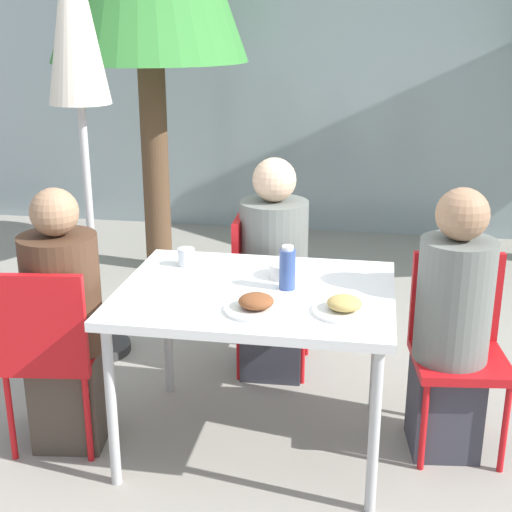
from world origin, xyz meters
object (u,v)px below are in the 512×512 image
person_left (65,327)px  person_far (274,276)px  person_right (451,331)px  chair_left (49,345)px  bottle (287,268)px  chair_right (458,337)px  salad_bowl (287,270)px  drinking_cup (186,257)px  closed_umbrella (76,38)px  chair_far (260,280)px

person_left → person_far: size_ratio=1.00×
person_left → person_right: bearing=-0.3°
chair_left → bottle: size_ratio=4.54×
person_left → chair_right: bearing=2.3°
chair_left → bottle: bearing=5.1°
person_left → bottle: person_left is taller
chair_left → chair_right: (1.75, 0.38, 0.00)m
chair_left → salad_bowl: 1.09m
bottle → drinking_cup: size_ratio=2.29×
salad_bowl → chair_right: bearing=0.9°
bottle → closed_umbrella: bearing=148.1°
person_far → closed_umbrella: (-1.04, 0.06, 1.20)m
chair_far → salad_bowl: size_ratio=5.43×
person_right → chair_far: size_ratio=1.38×
chair_far → drinking_cup: bearing=-29.7°
person_left → drinking_cup: person_left is taller
chair_left → person_left: bearing=58.0°
person_far → person_right: bearing=52.7°
person_left → bottle: bearing=0.7°
drinking_cup → person_right: bearing=-6.9°
bottle → salad_bowl: 0.16m
chair_right → bottle: bearing=5.0°
chair_left → chair_right: same height
person_right → closed_umbrella: bearing=-26.3°
chair_right → person_far: 1.05m
chair_right → closed_umbrella: bearing=-23.7°
chair_far → bottle: bottle is taller
bottle → chair_left: bearing=-167.4°
closed_umbrella → drinking_cup: size_ratio=28.15×
chair_far → drinking_cup: chair_far is taller
person_right → drinking_cup: (-1.21, 0.15, 0.22)m
closed_umbrella → chair_left: bearing=-79.1°
chair_right → drinking_cup: chair_right is taller
person_right → chair_far: person_right is taller
bottle → chair_right: bearing=11.9°
person_left → drinking_cup: bearing=30.1°
chair_right → person_far: bearing=-36.9°
chair_left → person_right: (1.71, 0.30, 0.06)m
person_left → chair_right: size_ratio=1.36×
salad_bowl → closed_umbrella: bearing=153.0°
chair_far → bottle: bearing=16.1°
chair_far → chair_left: bearing=-41.1°
chair_left → salad_bowl: bearing=13.1°
person_left → salad_bowl: (0.95, 0.29, 0.23)m
chair_left → drinking_cup: chair_left is taller
chair_far → closed_umbrella: (-0.95, 0.02, 1.24)m
chair_far → person_far: 0.10m
closed_umbrella → salad_bowl: (1.17, -0.60, -0.97)m
chair_right → closed_umbrella: closed_umbrella is taller
chair_left → chair_far: 1.22m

